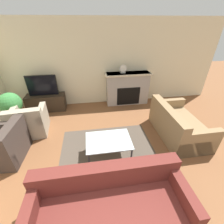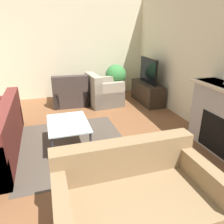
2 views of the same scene
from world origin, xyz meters
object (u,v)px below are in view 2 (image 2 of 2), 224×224
(tv, at_px, (148,71))
(potted_plant, at_px, (116,76))
(coffee_table, at_px, (68,125))
(armchair_by_window, at_px, (70,93))
(armchair_accent, at_px, (103,93))
(couch_loveseat, at_px, (135,203))

(tv, height_order, potted_plant, tv)
(tv, relative_size, coffee_table, 0.96)
(armchair_by_window, relative_size, armchair_accent, 1.02)
(couch_loveseat, bearing_deg, tv, 62.61)
(tv, bearing_deg, couch_loveseat, -27.39)
(couch_loveseat, relative_size, potted_plant, 1.68)
(tv, bearing_deg, coffee_table, -52.85)
(armchair_by_window, distance_m, potted_plant, 1.42)
(armchair_by_window, xyz_separation_m, potted_plant, (-0.28, 1.36, 0.31))
(couch_loveseat, bearing_deg, armchair_by_window, 92.22)
(tv, xyz_separation_m, armchair_by_window, (-0.45, -2.01, -0.56))
(armchair_by_window, height_order, coffee_table, armchair_by_window)
(couch_loveseat, height_order, armchair_accent, same)
(armchair_by_window, height_order, potted_plant, potted_plant)
(potted_plant, bearing_deg, tv, 41.60)
(armchair_accent, height_order, potted_plant, potted_plant)
(armchair_by_window, bearing_deg, tv, 170.51)
(armchair_accent, bearing_deg, coffee_table, 144.41)
(armchair_accent, xyz_separation_m, potted_plant, (-0.56, 0.53, 0.31))
(armchair_by_window, xyz_separation_m, armchair_accent, (0.27, 0.82, 0.00))
(armchair_by_window, relative_size, potted_plant, 0.98)
(armchair_by_window, bearing_deg, armchair_accent, 164.83)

